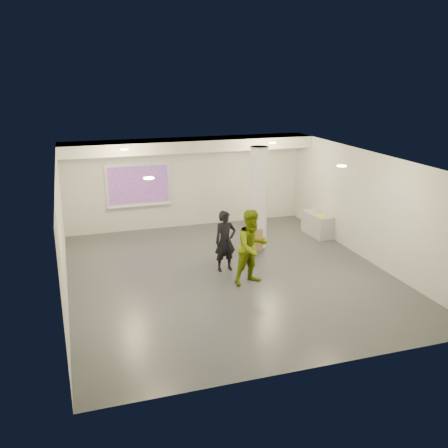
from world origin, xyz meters
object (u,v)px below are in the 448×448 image
object	(u,v)px
projection_screen	(138,185)
man	(252,247)
column	(258,198)
woman	(225,241)
credenza	(317,224)

from	to	relation	value
projection_screen	man	world-z (taller)	projection_screen
column	man	size ratio (longest dim) A/B	1.60
projection_screen	woman	size ratio (longest dim) A/B	1.30
credenza	woman	xyz separation A→B (m)	(-3.71, -1.90, 0.45)
credenza	man	xyz separation A→B (m)	(-3.34, -2.89, 0.58)
woman	column	bearing A→B (deg)	39.12
projection_screen	credenza	world-z (taller)	projection_screen
woman	man	distance (m)	1.06
projection_screen	man	xyz separation A→B (m)	(1.98, -5.12, -0.59)
projection_screen	man	size ratio (longest dim) A/B	1.12
column	projection_screen	world-z (taller)	column
credenza	man	distance (m)	4.45
man	projection_screen	bearing A→B (deg)	95.26
column	woman	distance (m)	2.21
column	woman	size ratio (longest dim) A/B	1.86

